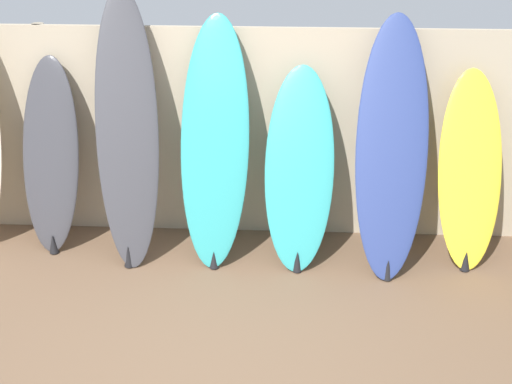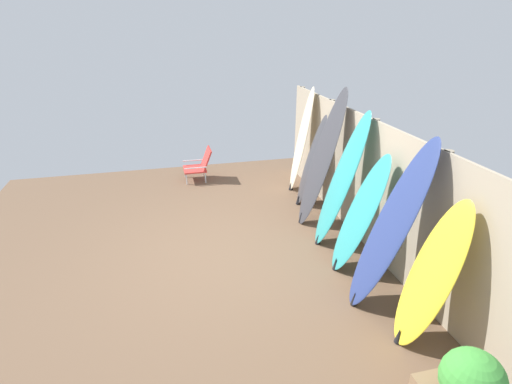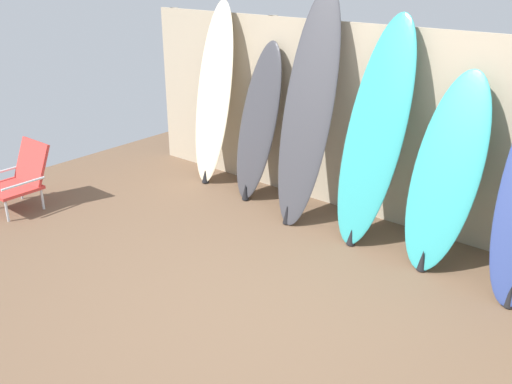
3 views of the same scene
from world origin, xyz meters
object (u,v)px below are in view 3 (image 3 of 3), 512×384
at_px(surfboard_charcoal_1, 258,123).
at_px(surfboard_charcoal_2, 308,110).
at_px(beach_chair, 21,176).
at_px(surfboard_teal_3, 375,133).
at_px(surfboard_teal_4, 446,174).
at_px(surfboard_cream_0, 214,96).

distance_m(surfboard_charcoal_1, surfboard_charcoal_2, 0.73).
bearing_deg(surfboard_charcoal_2, beach_chair, -144.29).
bearing_deg(beach_chair, surfboard_charcoal_1, 58.35).
bearing_deg(surfboard_teal_3, beach_chair, -150.89).
height_order(surfboard_charcoal_2, beach_chair, surfboard_charcoal_2).
height_order(surfboard_charcoal_1, surfboard_teal_3, surfboard_teal_3).
relative_size(surfboard_teal_4, beach_chair, 2.39).
distance_m(surfboard_charcoal_2, beach_chair, 2.91).
relative_size(surfboard_charcoal_2, surfboard_teal_4, 1.37).
height_order(surfboard_teal_4, beach_chair, surfboard_teal_4).
relative_size(surfboard_cream_0, surfboard_charcoal_2, 0.91).
bearing_deg(surfboard_teal_3, surfboard_teal_4, -3.80).
relative_size(surfboard_charcoal_1, surfboard_charcoal_2, 0.75).
relative_size(surfboard_cream_0, beach_chair, 2.99).
bearing_deg(surfboard_teal_3, surfboard_cream_0, 176.19).
xyz_separation_m(surfboard_teal_3, surfboard_teal_4, (0.67, -0.04, -0.20)).
relative_size(surfboard_teal_3, surfboard_teal_4, 1.25).
distance_m(surfboard_charcoal_1, surfboard_teal_3, 1.38).
bearing_deg(beach_chair, surfboard_teal_3, 40.20).
bearing_deg(surfboard_cream_0, surfboard_charcoal_1, -3.85).
relative_size(surfboard_charcoal_2, beach_chair, 3.28).
bearing_deg(surfboard_charcoal_2, surfboard_charcoal_1, 171.35).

